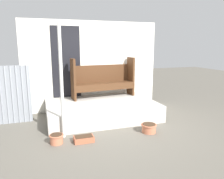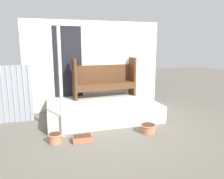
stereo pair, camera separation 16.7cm
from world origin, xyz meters
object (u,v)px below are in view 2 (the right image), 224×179
(flower_pot_left, at_px, (55,138))
(planter_box_rect, at_px, (82,138))
(flower_pot_middle, at_px, (148,128))
(support_post, at_px, (61,82))
(bench, at_px, (104,78))

(flower_pot_left, height_order, planter_box_rect, flower_pot_left)
(flower_pot_middle, distance_m, planter_box_rect, 1.47)
(flower_pot_left, distance_m, flower_pot_middle, 1.99)
(flower_pot_left, xyz_separation_m, planter_box_rect, (0.52, -0.09, -0.05))
(support_post, relative_size, flower_pot_middle, 6.71)
(support_post, relative_size, planter_box_rect, 5.97)
(bench, bearing_deg, planter_box_rect, -121.28)
(bench, relative_size, planter_box_rect, 4.70)
(flower_pot_left, bearing_deg, bench, 51.21)
(bench, relative_size, flower_pot_left, 6.40)
(bench, bearing_deg, flower_pot_left, -133.59)
(bench, height_order, flower_pot_middle, bench)
(support_post, bearing_deg, flower_pot_left, -121.68)
(flower_pot_left, relative_size, planter_box_rect, 0.73)
(support_post, bearing_deg, flower_pot_middle, -10.52)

